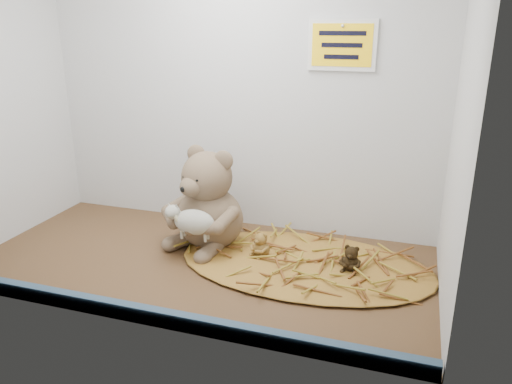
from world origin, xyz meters
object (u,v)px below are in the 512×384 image
(mini_teddy_brown, at_px, (351,257))
(main_teddy, at_px, (209,198))
(toy_lamb, at_px, (194,222))
(mini_teddy_tan, at_px, (261,243))

(mini_teddy_brown, bearing_deg, main_teddy, -177.84)
(mini_teddy_brown, bearing_deg, toy_lamb, -163.45)
(mini_teddy_tan, bearing_deg, main_teddy, -162.13)
(main_teddy, height_order, mini_teddy_brown, main_teddy)
(main_teddy, xyz_separation_m, mini_teddy_tan, (0.17, -0.04, -0.10))
(mini_teddy_brown, bearing_deg, mini_teddy_tan, -173.22)
(toy_lamb, bearing_deg, mini_teddy_tan, 20.52)
(mini_teddy_tan, height_order, mini_teddy_brown, same)
(main_teddy, bearing_deg, toy_lamb, -68.87)
(mini_teddy_tan, bearing_deg, toy_lamb, -127.79)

